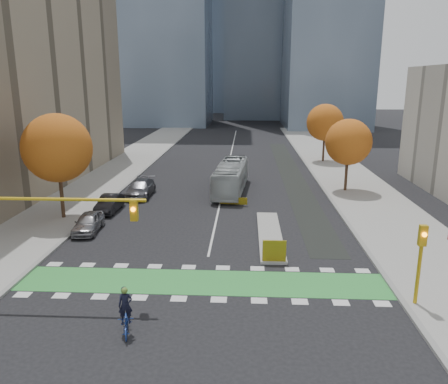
# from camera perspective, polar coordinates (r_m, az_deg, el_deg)

# --- Properties ---
(ground) EXTENTS (300.00, 300.00, 0.00)m
(ground) POSITION_cam_1_polar(r_m,az_deg,el_deg) (22.75, -3.21, -13.33)
(ground) COLOR black
(ground) RESTS_ON ground
(sidewalk_west) EXTENTS (7.00, 120.00, 0.15)m
(sidewalk_west) POSITION_cam_1_polar(r_m,az_deg,el_deg) (44.28, -18.01, -0.06)
(sidewalk_west) COLOR gray
(sidewalk_west) RESTS_ON ground
(sidewalk_east) EXTENTS (7.00, 120.00, 0.15)m
(sidewalk_east) POSITION_cam_1_polar(r_m,az_deg,el_deg) (42.87, 18.04, -0.52)
(sidewalk_east) COLOR gray
(sidewalk_east) RESTS_ON ground
(curb_west) EXTENTS (0.30, 120.00, 0.16)m
(curb_west) POSITION_cam_1_polar(r_m,az_deg,el_deg) (43.16, -13.66, -0.12)
(curb_west) COLOR gray
(curb_west) RESTS_ON ground
(curb_east) EXTENTS (0.30, 120.00, 0.16)m
(curb_east) POSITION_cam_1_polar(r_m,az_deg,el_deg) (42.09, 13.44, -0.47)
(curb_east) COLOR gray
(curb_east) RESTS_ON ground
(bike_crossing) EXTENTS (20.00, 3.00, 0.01)m
(bike_crossing) POSITION_cam_1_polar(r_m,az_deg,el_deg) (24.08, -2.82, -11.66)
(bike_crossing) COLOR green
(bike_crossing) RESTS_ON ground
(centre_line) EXTENTS (0.15, 70.00, 0.01)m
(centre_line) POSITION_cam_1_polar(r_m,az_deg,el_deg) (60.99, 0.78, 4.39)
(centre_line) COLOR silver
(centre_line) RESTS_ON ground
(bike_lane_paint) EXTENTS (2.50, 50.00, 0.01)m
(bike_lane_paint) POSITION_cam_1_polar(r_m,az_deg,el_deg) (51.39, 8.74, 2.34)
(bike_lane_paint) COLOR black
(bike_lane_paint) RESTS_ON ground
(median_island) EXTENTS (1.60, 10.00, 0.16)m
(median_island) POSITION_cam_1_polar(r_m,az_deg,el_deg) (30.91, 6.01, -5.55)
(median_island) COLOR gray
(median_island) RESTS_ON ground
(hazard_board) EXTENTS (1.40, 0.12, 1.30)m
(hazard_board) POSITION_cam_1_polar(r_m,az_deg,el_deg) (26.17, 6.58, -7.64)
(hazard_board) COLOR yellow
(hazard_board) RESTS_ON median_island
(tree_west) EXTENTS (5.20, 5.20, 8.22)m
(tree_west) POSITION_cam_1_polar(r_m,az_deg,el_deg) (35.41, -20.95, 5.38)
(tree_west) COLOR #332114
(tree_west) RESTS_ON ground
(tree_east_near) EXTENTS (4.40, 4.40, 7.08)m
(tree_east_near) POSITION_cam_1_polar(r_m,az_deg,el_deg) (43.51, 15.95, 6.28)
(tree_east_near) COLOR #332114
(tree_east_near) RESTS_ON ground
(tree_east_far) EXTENTS (4.80, 4.80, 7.65)m
(tree_east_far) POSITION_cam_1_polar(r_m,az_deg,el_deg) (59.16, 13.06, 8.83)
(tree_east_far) COLOR #332114
(tree_east_far) RESTS_ON ground
(traffic_signal_west) EXTENTS (8.53, 0.56, 5.20)m
(traffic_signal_west) POSITION_cam_1_polar(r_m,az_deg,el_deg) (22.97, -23.61, -3.40)
(traffic_signal_west) COLOR #BF9914
(traffic_signal_west) RESTS_ON ground
(traffic_signal_east) EXTENTS (0.35, 0.43, 4.10)m
(traffic_signal_east) POSITION_cam_1_polar(r_m,az_deg,el_deg) (22.58, 24.31, -7.27)
(traffic_signal_east) COLOR #BF9914
(traffic_signal_east) RESTS_ON ground
(cyclist) EXTENTS (1.07, 1.95, 2.13)m
(cyclist) POSITION_cam_1_polar(r_m,az_deg,el_deg) (19.88, -12.66, -15.74)
(cyclist) COLOR navy
(cyclist) RESTS_ON ground
(bus) EXTENTS (3.28, 10.65, 2.92)m
(bus) POSITION_cam_1_polar(r_m,az_deg,el_deg) (42.47, 0.92, 1.98)
(bus) COLOR #B2B9BA
(bus) RESTS_ON ground
(parked_car_a) EXTENTS (1.88, 4.12, 1.37)m
(parked_car_a) POSITION_cam_1_polar(r_m,az_deg,el_deg) (32.85, -17.31, -3.81)
(parked_car_a) COLOR gray
(parked_car_a) RESTS_ON ground
(parked_car_b) EXTENTS (1.51, 4.17, 1.37)m
(parked_car_b) POSITION_cam_1_polar(r_m,az_deg,el_deg) (37.37, -14.72, -1.45)
(parked_car_b) COLOR black
(parked_car_b) RESTS_ON ground
(parked_car_c) EXTENTS (2.15, 5.22, 1.51)m
(parked_car_c) POSITION_cam_1_polar(r_m,az_deg,el_deg) (41.63, -10.84, 0.47)
(parked_car_c) COLOR #545359
(parked_car_c) RESTS_ON ground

